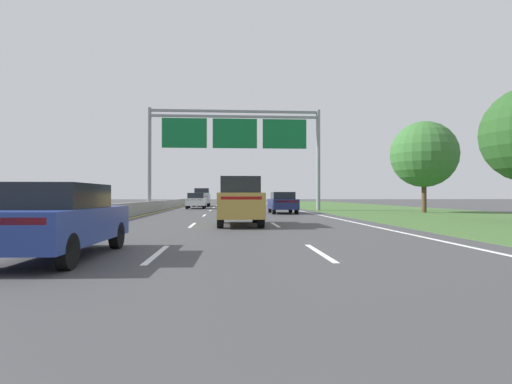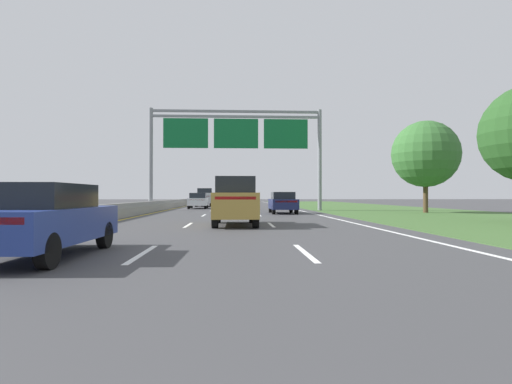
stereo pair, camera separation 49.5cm
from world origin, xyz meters
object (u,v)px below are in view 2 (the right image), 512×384
at_px(car_blue_left_lane_sedan, 43,219).
at_px(car_navy_right_lane_sedan, 283,202).
at_px(overhead_sign_gantry, 236,138).
at_px(car_white_left_lane_sedan, 198,200).
at_px(pickup_truck_silver, 205,197).
at_px(car_gold_centre_lane_suv, 235,200).
at_px(roadside_tree_mid, 425,154).

bearing_deg(car_blue_left_lane_sedan, car_navy_right_lane_sedan, -18.53).
height_order(overhead_sign_gantry, car_navy_right_lane_sedan, overhead_sign_gantry).
xyz_separation_m(car_blue_left_lane_sedan, car_white_left_lane_sedan, (0.37, 32.59, 0.00)).
bearing_deg(overhead_sign_gantry, pickup_truck_silver, 104.76).
xyz_separation_m(pickup_truck_silver, car_gold_centre_lane_suv, (3.74, -31.95, 0.02)).
bearing_deg(overhead_sign_gantry, car_blue_left_lane_sedan, -98.86).
bearing_deg(car_white_left_lane_sedan, car_blue_left_lane_sedan, 178.26).
bearing_deg(car_gold_centre_lane_suv, car_navy_right_lane_sedan, -16.66).
height_order(car_navy_right_lane_sedan, roadside_tree_mid, roadside_tree_mid).
height_order(car_gold_centre_lane_suv, car_white_left_lane_sedan, car_gold_centre_lane_suv).
distance_m(car_gold_centre_lane_suv, car_white_left_lane_sedan, 23.67).
bearing_deg(pickup_truck_silver, car_white_left_lane_sedan, 178.75).
height_order(pickup_truck_silver, car_gold_centre_lane_suv, pickup_truck_silver).
bearing_deg(car_navy_right_lane_sedan, overhead_sign_gantry, 32.00).
height_order(pickup_truck_silver, car_blue_left_lane_sedan, pickup_truck_silver).
relative_size(car_gold_centre_lane_suv, car_blue_left_lane_sedan, 1.06).
bearing_deg(car_blue_left_lane_sedan, car_gold_centre_lane_suv, -22.75).
xyz_separation_m(pickup_truck_silver, car_blue_left_lane_sedan, (-0.36, -41.17, -0.26)).
height_order(overhead_sign_gantry, car_blue_left_lane_sedan, overhead_sign_gantry).
relative_size(overhead_sign_gantry, roadside_tree_mid, 2.16).
bearing_deg(car_navy_right_lane_sedan, pickup_truck_silver, 20.25).
xyz_separation_m(overhead_sign_gantry, car_white_left_lane_sedan, (-3.80, 5.88, -5.50)).
bearing_deg(roadside_tree_mid, overhead_sign_gantry, 160.06).
bearing_deg(car_white_left_lane_sedan, car_gold_centre_lane_suv, -172.02).
bearing_deg(car_gold_centre_lane_suv, roadside_tree_mid, -49.93).
bearing_deg(roadside_tree_mid, car_navy_right_lane_sedan, -178.13).
height_order(car_gold_centre_lane_suv, car_navy_right_lane_sedan, car_gold_centre_lane_suv).
xyz_separation_m(car_white_left_lane_sedan, roadside_tree_mid, (18.17, -11.09, 3.64)).
relative_size(overhead_sign_gantry, car_gold_centre_lane_suv, 3.20).
bearing_deg(overhead_sign_gantry, car_navy_right_lane_sedan, -58.38).
xyz_separation_m(overhead_sign_gantry, car_navy_right_lane_sedan, (3.43, -5.57, -5.50)).
relative_size(car_blue_left_lane_sedan, car_white_left_lane_sedan, 1.00).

